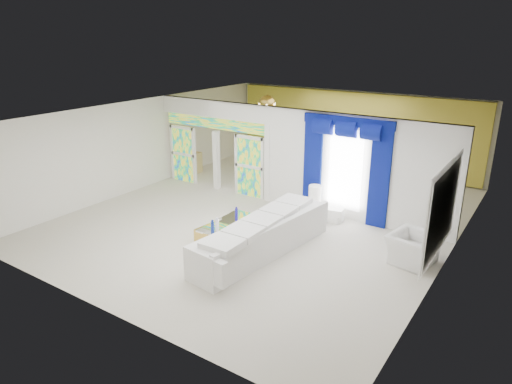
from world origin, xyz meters
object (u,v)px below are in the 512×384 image
Objects in this scene: white_sofa at (263,238)px; coffee_table at (226,229)px; console_table at (324,213)px; grand_piano at (281,163)px; armchair at (412,248)px.

coffee_table is at bearing 174.67° from white_sofa.
coffee_table is (-1.35, 0.30, -0.21)m from white_sofa.
grand_piano is (-3.16, 2.91, 0.30)m from console_table.
console_table is 4.30m from grand_piano.
coffee_table is 1.63× the size of armchair.
console_table is at bearing 91.60° from white_sofa.
grand_piano reaches higher than coffee_table.
white_sofa is 2.80m from console_table.
console_table is 1.05× the size of armchair.
white_sofa is 1.40m from coffee_table.
console_table is 0.58× the size of grand_piano.
white_sofa is at bearing -95.59° from console_table.
coffee_table reaches higher than console_table.
console_table is (1.62, 2.48, -0.01)m from coffee_table.
grand_piano reaches higher than white_sofa.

